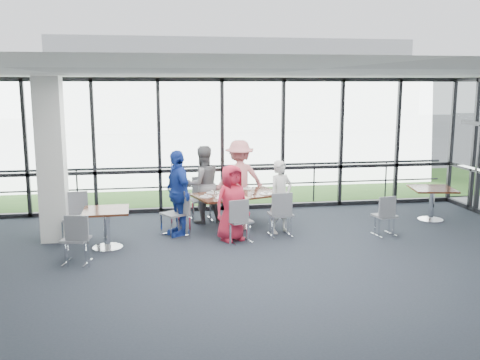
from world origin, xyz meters
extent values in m
cube|color=#1F2730|center=(0.00, 0.00, -0.01)|extent=(12.00, 10.00, 0.02)
cube|color=white|center=(0.00, 0.00, 3.20)|extent=(12.00, 10.00, 0.04)
cube|color=silver|center=(0.00, -5.00, 1.60)|extent=(12.00, 0.10, 3.20)
cube|color=white|center=(0.00, 5.00, 1.60)|extent=(12.00, 0.10, 3.20)
cube|color=black|center=(6.00, 3.75, 1.05)|extent=(0.12, 1.60, 2.10)
cube|color=white|center=(-3.60, 3.00, 1.60)|extent=(0.50, 0.50, 3.20)
cube|color=gray|center=(0.00, 10.00, -0.02)|extent=(80.00, 70.00, 0.02)
cube|color=#2E5B20|center=(0.00, 8.00, 0.01)|extent=(80.00, 5.00, 0.01)
cube|color=#B8BBBE|center=(4.00, 32.00, 3.00)|extent=(24.00, 10.00, 6.00)
cylinder|color=#2D2D33|center=(0.00, 5.60, 0.50)|extent=(12.00, 0.06, 0.06)
cube|color=#3E1F13|center=(0.09, 3.27, 0.73)|extent=(2.05, 1.51, 0.04)
cylinder|color=silver|center=(0.09, 3.27, 0.35)|extent=(0.12, 0.12, 0.71)
cylinder|color=silver|center=(0.09, 3.27, 0.01)|extent=(0.56, 0.56, 0.03)
cube|color=#3E1F13|center=(-2.55, 2.25, 0.73)|extent=(0.85, 0.85, 0.04)
cylinder|color=silver|center=(-2.55, 2.25, 0.35)|extent=(0.12, 0.12, 0.71)
cube|color=#3E1F13|center=(4.51, 3.18, 0.73)|extent=(1.07, 1.07, 0.04)
cylinder|color=silver|center=(4.51, 3.18, 0.35)|extent=(0.12, 0.12, 0.71)
imported|color=red|center=(-0.17, 2.40, 0.75)|extent=(0.87, 0.73, 1.51)
imported|color=silver|center=(0.91, 2.78, 0.76)|extent=(0.67, 0.60, 1.51)
imported|color=slate|center=(-0.59, 3.88, 0.86)|extent=(0.94, 0.71, 1.72)
imported|color=pink|center=(0.29, 4.22, 0.90)|extent=(1.22, 0.73, 1.79)
imported|color=#1B379C|center=(-1.19, 2.93, 0.88)|extent=(0.86, 1.15, 1.75)
cylinder|color=white|center=(-0.29, 2.87, 0.76)|extent=(0.29, 0.29, 0.01)
cylinder|color=white|center=(0.68, 3.14, 0.76)|extent=(0.28, 0.28, 0.01)
cylinder|color=white|center=(-0.42, 3.43, 0.76)|extent=(0.27, 0.27, 0.01)
cylinder|color=white|center=(0.42, 3.75, 0.76)|extent=(0.25, 0.25, 0.01)
cylinder|color=white|center=(-0.60, 3.05, 0.76)|extent=(0.26, 0.26, 0.01)
cylinder|color=white|center=(-0.08, 3.02, 0.83)|extent=(0.08, 0.08, 0.15)
cylinder|color=white|center=(0.42, 3.16, 0.83)|extent=(0.08, 0.08, 0.15)
cylinder|color=white|center=(0.08, 3.48, 0.82)|extent=(0.07, 0.07, 0.14)
cylinder|color=white|center=(-0.42, 2.93, 0.82)|extent=(0.07, 0.07, 0.14)
cube|color=white|center=(0.13, 2.80, 0.75)|extent=(0.38, 0.36, 0.00)
cube|color=white|center=(0.95, 3.20, 0.75)|extent=(0.36, 0.28, 0.00)
cube|color=white|center=(0.09, 3.71, 0.75)|extent=(0.36, 0.37, 0.00)
cube|color=black|center=(0.11, 3.36, 0.77)|extent=(0.10, 0.07, 0.04)
cylinder|color=#B50505|center=(0.12, 3.27, 0.84)|extent=(0.06, 0.06, 0.18)
cylinder|color=#136513|center=(0.18, 3.39, 0.85)|extent=(0.05, 0.05, 0.20)
camera|label=1|loc=(-1.70, -7.69, 3.05)|focal=40.00mm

